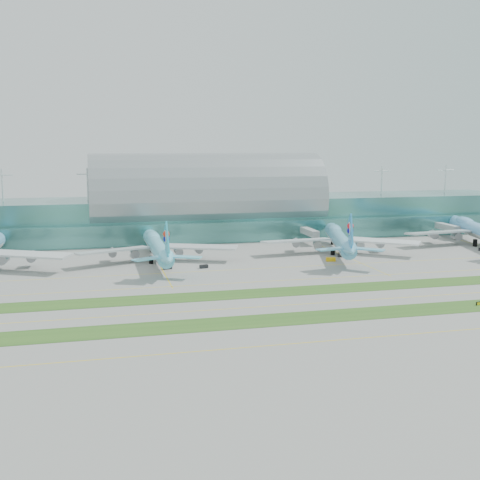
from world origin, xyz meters
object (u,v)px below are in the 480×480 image
object	(u,v)px
terminal	(207,209)
airliner_d	(479,230)
taxiway_sign_east	(479,303)
airliner_c	(339,238)
airliner_b	(157,246)

from	to	relation	value
terminal	airliner_d	bearing A→B (deg)	-25.98
taxiway_sign_east	terminal	bearing A→B (deg)	94.01
airliner_c	airliner_d	size ratio (longest dim) A/B	0.93
terminal	airliner_d	xyz separation A→B (m)	(121.14, -59.02, -7.10)
airliner_d	taxiway_sign_east	world-z (taller)	airliner_d
airliner_b	airliner_d	distance (m)	153.97
airliner_b	taxiway_sign_east	bearing A→B (deg)	-47.07
airliner_b	airliner_c	xyz separation A→B (m)	(79.69, -0.24, 0.29)
terminal	airliner_b	xyz separation A→B (m)	(-32.72, -64.75, -7.86)
airliner_b	taxiway_sign_east	size ratio (longest dim) A/B	29.60
airliner_b	taxiway_sign_east	world-z (taller)	airliner_b
airliner_d	airliner_c	bearing A→B (deg)	-161.15
airliner_b	airliner_d	world-z (taller)	airliner_d
airliner_c	airliner_d	bearing A→B (deg)	20.72
terminal	airliner_b	size ratio (longest dim) A/B	4.54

